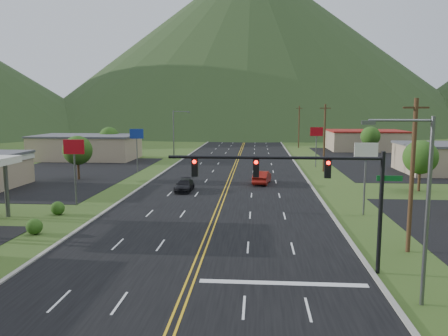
# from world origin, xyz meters

# --- Properties ---
(traffic_signal) EXTENTS (13.10, 0.43, 7.00)m
(traffic_signal) POSITION_xyz_m (6.48, 14.00, 5.33)
(traffic_signal) COLOR black
(traffic_signal) RESTS_ON ground
(streetlight_east) EXTENTS (3.28, 0.25, 9.00)m
(streetlight_east) POSITION_xyz_m (11.18, 10.00, 5.18)
(streetlight_east) COLOR #59595E
(streetlight_east) RESTS_ON ground
(streetlight_west) EXTENTS (3.28, 0.25, 9.00)m
(streetlight_west) POSITION_xyz_m (-11.68, 70.00, 5.18)
(streetlight_west) COLOR #59595E
(streetlight_west) RESTS_ON ground
(building_west_far) EXTENTS (18.40, 11.40, 4.50)m
(building_west_far) POSITION_xyz_m (-28.00, 68.00, 2.26)
(building_west_far) COLOR tan
(building_west_far) RESTS_ON ground
(building_east_far) EXTENTS (16.40, 12.40, 4.50)m
(building_east_far) POSITION_xyz_m (28.00, 90.00, 2.26)
(building_east_far) COLOR tan
(building_east_far) RESTS_ON ground
(pole_sign_west_a) EXTENTS (2.00, 0.18, 6.40)m
(pole_sign_west_a) POSITION_xyz_m (-14.00, 30.00, 5.05)
(pole_sign_west_a) COLOR #59595E
(pole_sign_west_a) RESTS_ON ground
(pole_sign_west_b) EXTENTS (2.00, 0.18, 6.40)m
(pole_sign_west_b) POSITION_xyz_m (-14.00, 52.00, 5.05)
(pole_sign_west_b) COLOR #59595E
(pole_sign_west_b) RESTS_ON ground
(pole_sign_east_a) EXTENTS (2.00, 0.18, 6.40)m
(pole_sign_east_a) POSITION_xyz_m (13.00, 28.00, 5.05)
(pole_sign_east_a) COLOR #59595E
(pole_sign_east_a) RESTS_ON ground
(pole_sign_east_b) EXTENTS (2.00, 0.18, 6.40)m
(pole_sign_east_b) POSITION_xyz_m (13.00, 60.00, 5.05)
(pole_sign_east_b) COLOR #59595E
(pole_sign_east_b) RESTS_ON ground
(tree_west_a) EXTENTS (3.84, 3.84, 5.82)m
(tree_west_a) POSITION_xyz_m (-20.00, 45.00, 3.89)
(tree_west_a) COLOR #382314
(tree_west_a) RESTS_ON ground
(tree_west_b) EXTENTS (3.84, 3.84, 5.82)m
(tree_west_b) POSITION_xyz_m (-25.00, 72.00, 3.89)
(tree_west_b) COLOR #382314
(tree_west_b) RESTS_ON ground
(tree_east_a) EXTENTS (3.84, 3.84, 5.82)m
(tree_east_a) POSITION_xyz_m (22.00, 40.00, 3.89)
(tree_east_a) COLOR #382314
(tree_east_a) RESTS_ON ground
(tree_east_b) EXTENTS (3.84, 3.84, 5.82)m
(tree_east_b) POSITION_xyz_m (26.00, 78.00, 3.89)
(tree_east_b) COLOR #382314
(tree_east_b) RESTS_ON ground
(utility_pole_a) EXTENTS (1.60, 0.28, 10.00)m
(utility_pole_a) POSITION_xyz_m (13.50, 18.00, 5.13)
(utility_pole_a) COLOR #382314
(utility_pole_a) RESTS_ON ground
(utility_pole_b) EXTENTS (1.60, 0.28, 10.00)m
(utility_pole_b) POSITION_xyz_m (13.50, 55.00, 5.13)
(utility_pole_b) COLOR #382314
(utility_pole_b) RESTS_ON ground
(utility_pole_c) EXTENTS (1.60, 0.28, 10.00)m
(utility_pole_c) POSITION_xyz_m (13.50, 95.00, 5.13)
(utility_pole_c) COLOR #382314
(utility_pole_c) RESTS_ON ground
(utility_pole_d) EXTENTS (1.60, 0.28, 10.00)m
(utility_pole_d) POSITION_xyz_m (13.50, 135.00, 5.13)
(utility_pole_d) COLOR #382314
(utility_pole_d) RESTS_ON ground
(mountain_n) EXTENTS (220.00, 220.00, 85.00)m
(mountain_n) POSITION_xyz_m (0.00, 220.00, 42.50)
(mountain_n) COLOR #1C3317
(mountain_n) RESTS_ON ground
(car_dark_mid) EXTENTS (1.89, 4.52, 1.30)m
(car_dark_mid) POSITION_xyz_m (-4.63, 37.77, 0.65)
(car_dark_mid) COLOR black
(car_dark_mid) RESTS_ON ground
(car_red_far) EXTENTS (2.47, 5.16, 1.63)m
(car_red_far) POSITION_xyz_m (4.20, 43.35, 0.82)
(car_red_far) COLOR maroon
(car_red_far) RESTS_ON ground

